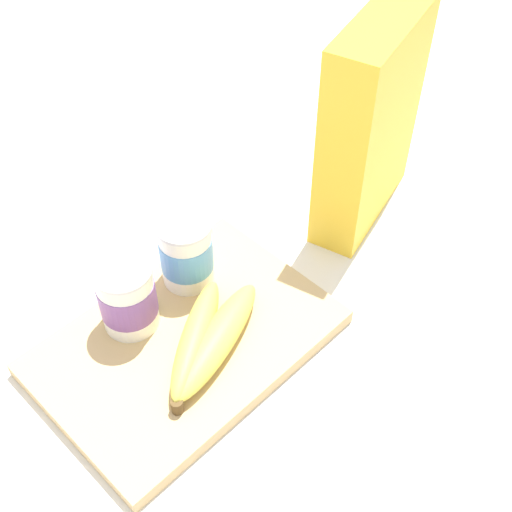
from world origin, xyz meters
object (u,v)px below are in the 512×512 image
object	(u,v)px
cutting_board	(186,342)
yogurt_cup_front	(127,296)
cereal_box	(370,124)
yogurt_cup_back	(186,252)
banana_bunch	(208,339)

from	to	relation	value
cutting_board	yogurt_cup_front	world-z (taller)	yogurt_cup_front
cereal_box	yogurt_cup_back	distance (m)	0.29
yogurt_cup_back	banana_bunch	size ratio (longest dim) A/B	0.52
cutting_board	yogurt_cup_back	size ratio (longest dim) A/B	3.53
cutting_board	banana_bunch	size ratio (longest dim) A/B	1.82
cereal_box	yogurt_cup_back	world-z (taller)	cereal_box
yogurt_cup_back	banana_bunch	bearing A→B (deg)	-119.76
cereal_box	yogurt_cup_back	xyz separation A→B (m)	(-0.27, 0.06, -0.08)
cereal_box	yogurt_cup_back	size ratio (longest dim) A/B	3.03
banana_bunch	yogurt_cup_back	bearing A→B (deg)	60.24
cereal_box	yogurt_cup_front	xyz separation A→B (m)	(-0.36, 0.05, -0.08)
cereal_box	yogurt_cup_front	size ratio (longest dim) A/B	3.12
cutting_board	banana_bunch	xyz separation A→B (m)	(0.01, -0.03, 0.03)
yogurt_cup_front	yogurt_cup_back	bearing A→B (deg)	2.42
yogurt_cup_front	banana_bunch	bearing A→B (deg)	-68.03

